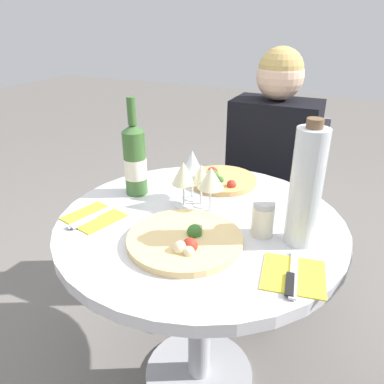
{
  "coord_description": "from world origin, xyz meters",
  "views": [
    {
      "loc": [
        0.41,
        -0.93,
        1.28
      ],
      "look_at": [
        -0.02,
        -0.03,
        0.8
      ],
      "focal_mm": 35.0,
      "sensor_mm": 36.0,
      "label": 1
    }
  ],
  "objects_px": {
    "wine_bottle": "(135,160)",
    "tall_carafe": "(306,188)",
    "dining_table": "(200,254)",
    "chair_behind_diner": "(270,205)",
    "pizza_large": "(185,239)",
    "seated_diner": "(265,194)"
  },
  "relations": [
    {
      "from": "chair_behind_diner",
      "to": "pizza_large",
      "type": "distance_m",
      "value": 0.96
    },
    {
      "from": "chair_behind_diner",
      "to": "pizza_large",
      "type": "bearing_deg",
      "value": 87.88
    },
    {
      "from": "dining_table",
      "to": "pizza_large",
      "type": "relative_size",
      "value": 2.75
    },
    {
      "from": "dining_table",
      "to": "tall_carafe",
      "type": "xyz_separation_m",
      "value": [
        0.3,
        -0.0,
        0.3
      ]
    },
    {
      "from": "wine_bottle",
      "to": "dining_table",
      "type": "bearing_deg",
      "value": -15.05
    },
    {
      "from": "seated_diner",
      "to": "wine_bottle",
      "type": "distance_m",
      "value": 0.71
    },
    {
      "from": "seated_diner",
      "to": "tall_carafe",
      "type": "distance_m",
      "value": 0.76
    },
    {
      "from": "pizza_large",
      "to": "wine_bottle",
      "type": "height_order",
      "value": "wine_bottle"
    },
    {
      "from": "seated_diner",
      "to": "wine_bottle",
      "type": "xyz_separation_m",
      "value": [
        -0.33,
        -0.55,
        0.3
      ]
    },
    {
      "from": "chair_behind_diner",
      "to": "tall_carafe",
      "type": "height_order",
      "value": "tall_carafe"
    },
    {
      "from": "dining_table",
      "to": "chair_behind_diner",
      "type": "relative_size",
      "value": 1.06
    },
    {
      "from": "dining_table",
      "to": "tall_carafe",
      "type": "height_order",
      "value": "tall_carafe"
    },
    {
      "from": "chair_behind_diner",
      "to": "wine_bottle",
      "type": "relative_size",
      "value": 2.48
    },
    {
      "from": "chair_behind_diner",
      "to": "pizza_large",
      "type": "relative_size",
      "value": 2.6
    },
    {
      "from": "wine_bottle",
      "to": "tall_carafe",
      "type": "distance_m",
      "value": 0.59
    },
    {
      "from": "wine_bottle",
      "to": "tall_carafe",
      "type": "relative_size",
      "value": 0.97
    },
    {
      "from": "dining_table",
      "to": "chair_behind_diner",
      "type": "distance_m",
      "value": 0.79
    },
    {
      "from": "chair_behind_diner",
      "to": "seated_diner",
      "type": "relative_size",
      "value": 0.72
    },
    {
      "from": "tall_carafe",
      "to": "seated_diner",
      "type": "bearing_deg",
      "value": 111.59
    },
    {
      "from": "chair_behind_diner",
      "to": "dining_table",
      "type": "bearing_deg",
      "value": 86.14
    },
    {
      "from": "seated_diner",
      "to": "chair_behind_diner",
      "type": "bearing_deg",
      "value": -90.0
    },
    {
      "from": "dining_table",
      "to": "wine_bottle",
      "type": "distance_m",
      "value": 0.39
    }
  ]
}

